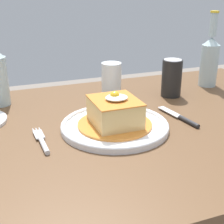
% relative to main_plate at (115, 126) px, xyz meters
% --- Properties ---
extents(dining_table, '(1.49, 0.81, 0.76)m').
position_rel_main_plate_xyz_m(dining_table, '(-0.07, 0.02, -0.11)').
color(dining_table, brown).
rests_on(dining_table, ground_plane).
extents(main_plate, '(0.28, 0.28, 0.02)m').
position_rel_main_plate_xyz_m(main_plate, '(0.00, 0.00, 0.00)').
color(main_plate, white).
rests_on(main_plate, dining_table).
extents(sandwich_meal, '(0.19, 0.19, 0.09)m').
position_rel_main_plate_xyz_m(sandwich_meal, '(0.00, -0.00, 0.03)').
color(sandwich_meal, orange).
rests_on(sandwich_meal, main_plate).
extents(fork, '(0.02, 0.14, 0.01)m').
position_rel_main_plate_xyz_m(fork, '(-0.19, -0.02, -0.00)').
color(fork, silver).
rests_on(fork, dining_table).
extents(knife, '(0.04, 0.17, 0.01)m').
position_rel_main_plate_xyz_m(knife, '(0.20, -0.02, -0.00)').
color(knife, '#262628').
rests_on(knife, dining_table).
extents(soda_can, '(0.07, 0.07, 0.12)m').
position_rel_main_plate_xyz_m(soda_can, '(0.27, 0.18, 0.05)').
color(soda_can, black).
rests_on(soda_can, dining_table).
extents(beer_bottle_clear_far, '(0.06, 0.06, 0.27)m').
position_rel_main_plate_xyz_m(beer_bottle_clear_far, '(0.46, 0.24, 0.09)').
color(beer_bottle_clear_far, '#ADC6CC').
rests_on(beer_bottle_clear_far, dining_table).
extents(drinking_glass, '(0.07, 0.07, 0.10)m').
position_rel_main_plate_xyz_m(drinking_glass, '(0.10, 0.28, 0.04)').
color(drinking_glass, silver).
rests_on(drinking_glass, dining_table).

